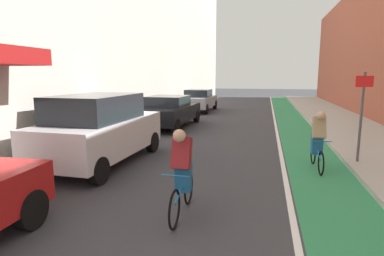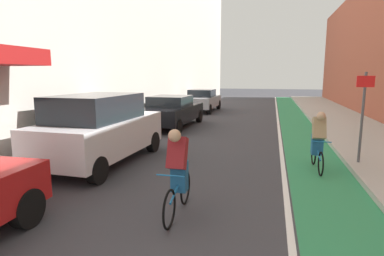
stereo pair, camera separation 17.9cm
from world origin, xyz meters
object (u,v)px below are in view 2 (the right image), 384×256
(parked_sedan_silver, at_px, (203,100))
(street_sign_post, at_px, (363,109))
(parked_suv_white, at_px, (100,128))
(parked_sedan_black, at_px, (172,111))
(cyclist_lead, at_px, (178,172))
(cyclist_mid, at_px, (318,139))

(parked_sedan_silver, xyz_separation_m, street_sign_post, (7.08, -12.28, 0.82))
(parked_suv_white, height_order, parked_sedan_black, parked_suv_white)
(parked_sedan_black, height_order, cyclist_lead, cyclist_lead)
(parked_suv_white, xyz_separation_m, parked_sedan_black, (0.00, 6.65, -0.23))
(parked_sedan_black, relative_size, parked_sedan_silver, 1.08)
(cyclist_mid, relative_size, street_sign_post, 0.68)
(cyclist_lead, height_order, street_sign_post, street_sign_post)
(cyclist_lead, relative_size, cyclist_mid, 1.03)
(parked_suv_white, relative_size, cyclist_mid, 2.66)
(parked_sedan_silver, distance_m, cyclist_lead, 16.69)
(cyclist_mid, bearing_deg, cyclist_lead, -128.10)
(parked_suv_white, height_order, parked_sedan_silver, parked_suv_white)
(street_sign_post, bearing_deg, parked_suv_white, -168.89)
(parked_suv_white, height_order, street_sign_post, street_sign_post)
(parked_sedan_silver, distance_m, cyclist_mid, 14.13)
(parked_sedan_silver, height_order, street_sign_post, street_sign_post)
(cyclist_lead, bearing_deg, parked_sedan_black, 108.45)
(parked_sedan_silver, bearing_deg, cyclist_lead, -79.20)
(parked_sedan_black, xyz_separation_m, parked_sedan_silver, (0.00, 7.02, -0.00))
(parked_sedan_silver, bearing_deg, cyclist_mid, -65.19)
(cyclist_lead, bearing_deg, parked_sedan_silver, 100.80)
(cyclist_lead, xyz_separation_m, cyclist_mid, (2.80, 3.57, 0.03))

